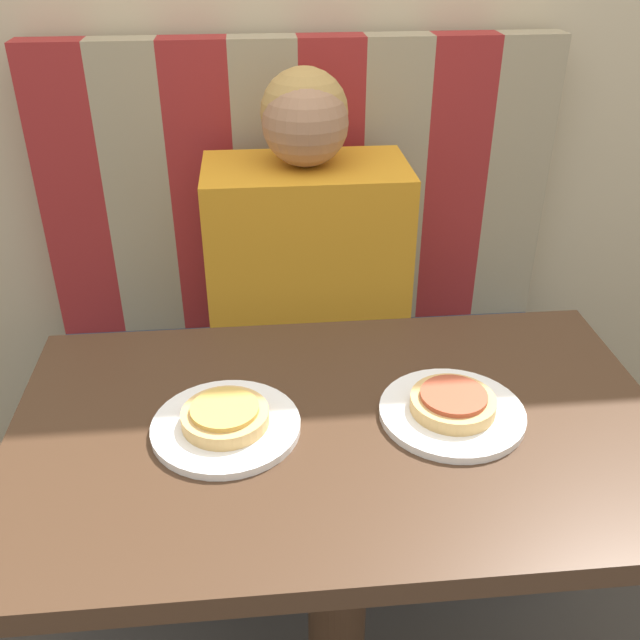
# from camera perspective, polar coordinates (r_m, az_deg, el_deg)

# --- Properties ---
(booth_seat) EXTENTS (1.21, 0.54, 0.43)m
(booth_seat) POSITION_cam_1_polar(r_m,az_deg,el_deg) (1.84, -0.93, -9.12)
(booth_seat) COLOR navy
(booth_seat) RESTS_ON ground_plane
(booth_backrest) EXTENTS (1.21, 0.08, 0.70)m
(booth_backrest) POSITION_cam_1_polar(r_m,az_deg,el_deg) (1.76, -1.71, 10.37)
(booth_backrest) COLOR maroon
(booth_backrest) RESTS_ON booth_seat
(dining_table) EXTENTS (0.95, 0.57, 0.74)m
(dining_table) POSITION_cam_1_polar(r_m,az_deg,el_deg) (1.11, 1.55, -12.93)
(dining_table) COLOR #422B1C
(dining_table) RESTS_ON ground_plane
(person) EXTENTS (0.43, 0.25, 0.68)m
(person) POSITION_cam_1_polar(r_m,az_deg,el_deg) (1.56, -1.09, 5.80)
(person) COLOR orange
(person) RESTS_ON booth_seat
(plate_left) EXTENTS (0.21, 0.21, 0.01)m
(plate_left) POSITION_cam_1_polar(r_m,az_deg,el_deg) (1.03, -7.53, -8.34)
(plate_left) COLOR white
(plate_left) RESTS_ON dining_table
(plate_right) EXTENTS (0.21, 0.21, 0.01)m
(plate_right) POSITION_cam_1_polar(r_m,az_deg,el_deg) (1.06, 10.46, -7.22)
(plate_right) COLOR white
(plate_right) RESTS_ON dining_table
(pizza_left) EXTENTS (0.12, 0.12, 0.03)m
(pizza_left) POSITION_cam_1_polar(r_m,az_deg,el_deg) (1.02, -7.60, -7.50)
(pizza_left) COLOR tan
(pizza_left) RESTS_ON plate_left
(pizza_right) EXTENTS (0.12, 0.12, 0.03)m
(pizza_right) POSITION_cam_1_polar(r_m,az_deg,el_deg) (1.05, 10.56, -6.40)
(pizza_right) COLOR tan
(pizza_right) RESTS_ON plate_right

